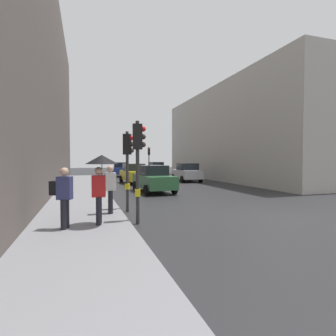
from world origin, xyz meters
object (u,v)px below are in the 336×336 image
object	(u,v)px
car_white_compact	(156,168)
car_silver_hatchback	(187,172)
traffic_light_near_left	(138,153)
traffic_light_far_median	(149,156)
car_green_estate	(153,179)
car_blue_van	(120,169)
pedestrian_with_grey_backpack	(63,194)
pedestrian_with_umbrella	(101,170)
traffic_light_near_right	(128,157)
pedestrian_with_black_backpack	(109,186)
car_yellow_taxi	(134,174)

from	to	relation	value
car_white_compact	car_silver_hatchback	world-z (taller)	same
traffic_light_near_left	car_white_compact	bearing A→B (deg)	73.81
traffic_light_near_left	car_white_compact	world-z (taller)	traffic_light_near_left
traffic_light_far_median	car_green_estate	xyz separation A→B (m)	(-3.13, -14.12, -1.61)
car_silver_hatchback	car_blue_van	size ratio (longest dim) A/B	0.99
pedestrian_with_grey_backpack	car_white_compact	bearing A→B (deg)	69.80
car_green_estate	pedestrian_with_umbrella	bearing A→B (deg)	-114.56
traffic_light_far_median	car_blue_van	distance (m)	4.27
traffic_light_near_left	car_silver_hatchback	distance (m)	17.26
pedestrian_with_umbrella	car_silver_hatchback	bearing A→B (deg)	59.85
traffic_light_near_right	pedestrian_with_grey_backpack	distance (m)	3.69
car_green_estate	pedestrian_with_grey_backpack	distance (m)	9.97
traffic_light_near_left	car_green_estate	distance (m)	8.69
traffic_light_far_median	traffic_light_near_left	distance (m)	23.00
traffic_light_far_median	car_green_estate	size ratio (longest dim) A/B	0.84
pedestrian_with_black_backpack	traffic_light_near_left	bearing A→B (deg)	-57.03
car_white_compact	car_silver_hatchback	xyz separation A→B (m)	(-0.05, -11.86, 0.00)
traffic_light_near_left	car_yellow_taxi	world-z (taller)	traffic_light_near_left
car_yellow_taxi	car_blue_van	xyz separation A→B (m)	(0.12, 10.03, 0.00)
car_blue_van	pedestrian_with_grey_backpack	bearing A→B (deg)	-101.17
traffic_light_near_right	car_silver_hatchback	world-z (taller)	traffic_light_near_right
traffic_light_near_right	pedestrian_with_black_backpack	xyz separation A→B (m)	(-0.84, -0.86, -1.11)
traffic_light_near_left	car_green_estate	world-z (taller)	traffic_light_near_left
car_green_estate	pedestrian_with_black_backpack	xyz separation A→B (m)	(-3.47, -6.85, 0.29)
pedestrian_with_umbrella	pedestrian_with_grey_backpack	world-z (taller)	pedestrian_with_umbrella
traffic_light_far_median	car_yellow_taxi	distance (m)	8.34
car_yellow_taxi	pedestrian_with_umbrella	distance (m)	15.53
car_white_compact	car_silver_hatchback	bearing A→B (deg)	-90.22
car_white_compact	car_yellow_taxi	distance (m)	13.53
traffic_light_near_right	car_blue_van	world-z (taller)	traffic_light_near_right
traffic_light_near_right	car_yellow_taxi	world-z (taller)	traffic_light_near_right
car_yellow_taxi	pedestrian_with_umbrella	world-z (taller)	pedestrian_with_umbrella
car_green_estate	pedestrian_with_grey_backpack	bearing A→B (deg)	-119.67
car_yellow_taxi	car_green_estate	bearing A→B (deg)	-89.47
traffic_light_near_left	car_yellow_taxi	size ratio (longest dim) A/B	0.79
traffic_light_near_right	car_silver_hatchback	xyz separation A→B (m)	(7.85, 13.15, -1.40)
car_green_estate	pedestrian_with_black_backpack	distance (m)	7.69
car_green_estate	traffic_light_far_median	bearing A→B (deg)	77.52
pedestrian_with_umbrella	pedestrian_with_black_backpack	xyz separation A→B (m)	(0.39, 1.60, -0.68)
traffic_light_far_median	pedestrian_with_grey_backpack	bearing A→B (deg)	-109.49
pedestrian_with_grey_backpack	car_blue_van	bearing A→B (deg)	78.83
car_yellow_taxi	car_green_estate	distance (m)	6.58
traffic_light_near_left	car_blue_van	distance (m)	24.95
pedestrian_with_grey_backpack	pedestrian_with_black_backpack	world-z (taller)	same
pedestrian_with_black_backpack	car_green_estate	bearing A→B (deg)	63.12
car_white_compact	pedestrian_with_grey_backpack	world-z (taller)	pedestrian_with_grey_backpack
pedestrian_with_umbrella	pedestrian_with_black_backpack	world-z (taller)	pedestrian_with_umbrella
car_silver_hatchback	pedestrian_with_black_backpack	xyz separation A→B (m)	(-8.68, -14.01, 0.29)
traffic_light_far_median	traffic_light_near_left	xyz separation A→B (m)	(-5.76, -22.27, -0.12)
traffic_light_near_right	car_green_estate	xyz separation A→B (m)	(2.64, 5.99, -1.40)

